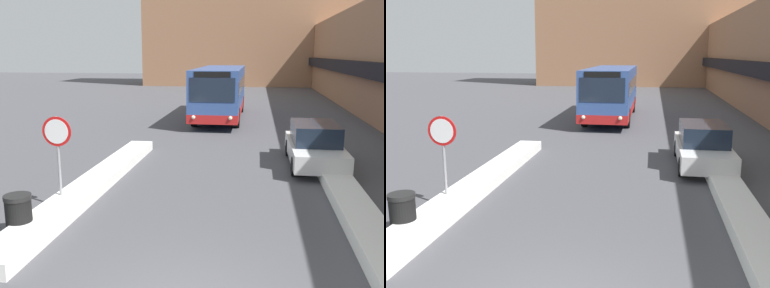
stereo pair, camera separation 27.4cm
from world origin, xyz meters
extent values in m
cube|color=black|center=(7.25, 24.00, 3.05)|extent=(0.50, 60.00, 0.90)
cube|color=#996B4C|center=(0.00, 50.52, 9.79)|extent=(26.00, 8.00, 19.57)
cube|color=silver|center=(-3.60, 5.95, 0.17)|extent=(0.90, 10.78, 0.35)
cube|color=silver|center=(3.60, 5.30, 0.17)|extent=(0.90, 11.13, 0.34)
cube|color=#335193|center=(-1.08, 20.55, 1.79)|extent=(2.58, 10.36, 2.66)
cube|color=red|center=(-1.08, 20.55, 0.69)|extent=(2.60, 10.38, 0.47)
cube|color=#192333|center=(-1.08, 20.55, 2.16)|extent=(2.61, 9.53, 0.73)
cube|color=#192333|center=(-1.08, 15.37, 2.19)|extent=(2.27, 0.03, 1.20)
cube|color=black|center=(-1.08, 15.37, 2.94)|extent=(1.81, 0.03, 0.28)
sphere|color=#F2EAC6|center=(-2.01, 15.36, 0.81)|extent=(0.20, 0.20, 0.20)
sphere|color=#F2EAC6|center=(-0.15, 15.36, 0.81)|extent=(0.20, 0.20, 0.20)
cylinder|color=black|center=(-2.25, 17.34, 0.54)|extent=(0.28, 1.07, 1.07)
cylinder|color=black|center=(0.09, 17.34, 0.54)|extent=(0.28, 1.07, 1.07)
cylinder|color=black|center=(-2.25, 23.76, 0.54)|extent=(0.28, 1.07, 1.07)
cylinder|color=black|center=(0.09, 23.76, 0.54)|extent=(0.28, 1.07, 1.07)
cube|color=silver|center=(3.20, 9.65, 0.55)|extent=(1.75, 4.58, 0.59)
cube|color=#192333|center=(3.20, 9.76, 1.18)|extent=(1.54, 2.52, 0.69)
cylinder|color=black|center=(4.00, 8.23, 0.31)|extent=(0.20, 0.63, 0.63)
cylinder|color=black|center=(2.40, 8.23, 0.31)|extent=(0.20, 0.63, 0.63)
cylinder|color=black|center=(4.00, 11.07, 0.31)|extent=(0.20, 0.63, 0.63)
cylinder|color=black|center=(2.40, 11.07, 0.31)|extent=(0.20, 0.63, 0.63)
cylinder|color=gray|center=(-3.85, 4.25, 1.20)|extent=(0.07, 0.07, 2.41)
cylinder|color=red|center=(-3.85, 4.23, 2.03)|extent=(0.76, 0.03, 0.76)
cylinder|color=white|center=(-3.85, 4.22, 2.03)|extent=(0.62, 0.02, 0.62)
cylinder|color=black|center=(-3.96, 2.43, 0.42)|extent=(0.56, 0.56, 0.85)
cylinder|color=black|center=(-3.96, 2.43, 0.90)|extent=(0.59, 0.59, 0.10)
camera|label=1|loc=(1.09, -5.72, 3.94)|focal=40.00mm
camera|label=2|loc=(1.36, -5.67, 3.94)|focal=40.00mm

